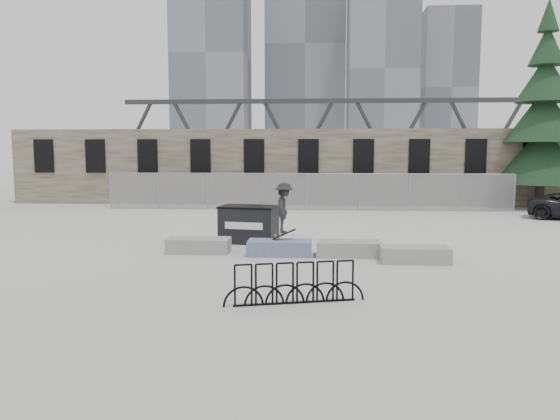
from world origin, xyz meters
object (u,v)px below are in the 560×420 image
Objects in this scene: planter_far_left at (199,245)px; planter_offset at (415,254)px; spruce_tree at (543,124)px; planter_center_left at (280,247)px; dumpster at (249,224)px; skateboarder at (284,208)px; planter_center_right at (349,248)px; bike_rack at (295,284)px.

planter_far_left and planter_offset have the same top height.
planter_far_left is at bearing -138.57° from spruce_tree.
planter_far_left is at bearing 174.48° from planter_center_left.
spruce_tree reaches higher than planter_far_left.
dumpster reaches higher than planter_far_left.
planter_center_right is at bearing -96.74° from skateboarder.
planter_far_left is at bearing 170.75° from planter_offset.
planter_offset is at bearing 53.57° from bike_rack.
planter_far_left is at bearing 120.66° from bike_rack.
planter_far_left is 1.00× the size of planter_center_left.
bike_rack is (3.34, -5.63, 0.18)m from planter_far_left.
planter_far_left is 1.00× the size of planter_offset.
spruce_tree reaches higher than planter_center_right.
planter_far_left is 0.66× the size of bike_rack.
planter_far_left is at bearing -114.37° from dumpster.
skateboarder is at bearing 95.84° from bike_rack.
skateboarder reaches higher than planter_center_left.
planter_offset is at bearing -9.25° from planter_far_left.
planter_offset is 1.10× the size of skateboarder.
planter_center_left is 2.16m from planter_center_right.
bike_rack is 1.68× the size of skateboarder.
planter_center_left is at bearing 179.68° from planter_center_right.
dumpster is 0.19× the size of spruce_tree.
planter_center_left is (2.64, -0.25, 0.00)m from planter_far_left.
skateboarder is (-3.92, 1.02, 1.22)m from planter_offset.
planter_offset is at bearing -11.64° from planter_center_left.
spruce_tree is at bearing -44.39° from skateboarder.
bike_rack is at bearing -59.34° from planter_far_left.
planter_offset is 4.23m from skateboarder.
dumpster is at bearing -140.30° from spruce_tree.
planter_offset is at bearing -20.02° from dumpster.
planter_center_left is 1.10× the size of skateboarder.
planter_far_left is 22.25m from spruce_tree.
planter_far_left is 1.10× the size of skateboarder.
planter_far_left is 3.03m from skateboarder.
spruce_tree is (16.34, 14.43, 4.45)m from planter_far_left.
planter_offset is at bearing -23.49° from planter_center_right.
dumpster is 2.63m from skateboarder.
planter_center_right is 19.21m from spruce_tree.
planter_center_left is at bearing -50.75° from dumpster.
spruce_tree is (9.65, 15.52, 4.45)m from planter_offset.
planter_center_right is at bearing -23.42° from dumpster.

